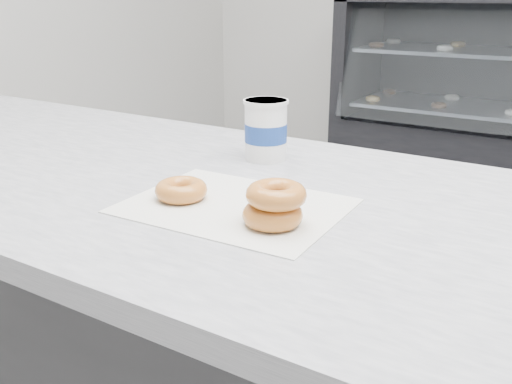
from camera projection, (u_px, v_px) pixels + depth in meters
wax_paper at (235, 206)px, 0.91m from camera, size 0.35×0.27×0.00m
donut_single at (181, 190)px, 0.94m from camera, size 0.11×0.11×0.03m
donut_stack at (274, 205)px, 0.83m from camera, size 0.11×0.11×0.06m
coffee_cup at (266, 129)px, 1.15m from camera, size 0.11×0.11×0.12m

